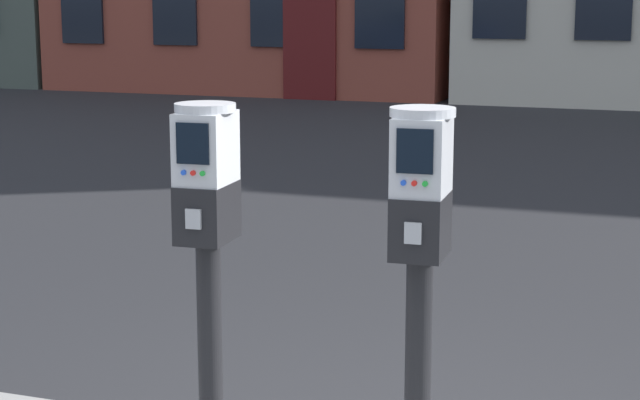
% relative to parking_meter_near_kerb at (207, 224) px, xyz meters
% --- Properties ---
extents(parking_meter_near_kerb, '(0.23, 0.26, 1.39)m').
position_rel_parking_meter_near_kerb_xyz_m(parking_meter_near_kerb, '(0.00, 0.00, 0.00)').
color(parking_meter_near_kerb, black).
rests_on(parking_meter_near_kerb, sidewalk_slab).
extents(parking_meter_twin_adjacent, '(0.23, 0.26, 1.40)m').
position_rel_parking_meter_near_kerb_xyz_m(parking_meter_twin_adjacent, '(0.78, 0.00, 0.01)').
color(parking_meter_twin_adjacent, black).
rests_on(parking_meter_twin_adjacent, sidewalk_slab).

